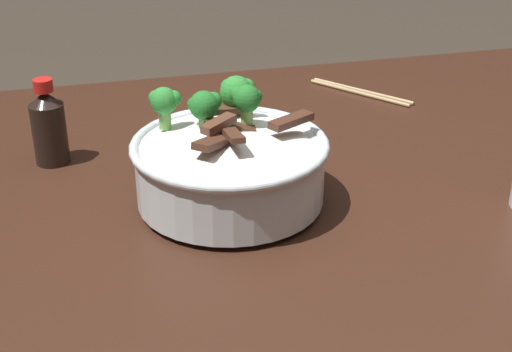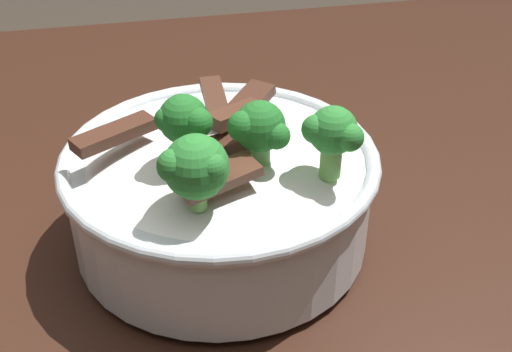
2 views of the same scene
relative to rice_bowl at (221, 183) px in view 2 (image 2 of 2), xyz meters
The scene contains 2 objects.
dining_table 0.21m from the rice_bowl, ahead, with size 1.51×1.08×0.79m.
rice_bowl is the anchor object (origin of this frame).
Camera 2 is at (-0.09, 0.45, 1.15)m, focal length 46.19 mm.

